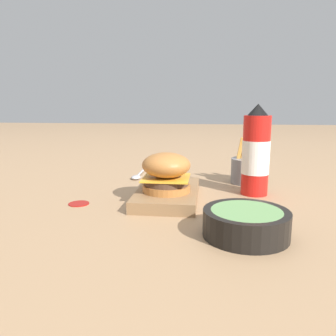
# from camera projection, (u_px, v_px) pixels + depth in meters

# --- Properties ---
(ground_plane) EXTENTS (6.00, 6.00, 0.00)m
(ground_plane) POSITION_uv_depth(u_px,v_px,m) (145.00, 198.00, 0.80)
(ground_plane) COLOR #9E7A56
(serving_board) EXTENTS (0.26, 0.14, 0.03)m
(serving_board) POSITION_uv_depth(u_px,v_px,m) (168.00, 193.00, 0.80)
(serving_board) COLOR olive
(serving_board) RESTS_ON ground_plane
(burger) EXTENTS (0.11, 0.11, 0.09)m
(burger) POSITION_uv_depth(u_px,v_px,m) (166.00, 172.00, 0.76)
(burger) COLOR #AD6B33
(burger) RESTS_ON serving_board
(ketchup_bottle) EXTENTS (0.07, 0.07, 0.23)m
(ketchup_bottle) POSITION_uv_depth(u_px,v_px,m) (256.00, 154.00, 0.82)
(ketchup_bottle) COLOR red
(ketchup_bottle) RESTS_ON ground_plane
(fries_basket) EXTENTS (0.10, 0.10, 0.13)m
(fries_basket) POSITION_uv_depth(u_px,v_px,m) (248.00, 170.00, 0.95)
(fries_basket) COLOR slate
(fries_basket) RESTS_ON ground_plane
(side_bowl) EXTENTS (0.15, 0.15, 0.05)m
(side_bowl) POSITION_uv_depth(u_px,v_px,m) (246.00, 222.00, 0.57)
(side_bowl) COLOR black
(side_bowl) RESTS_ON ground_plane
(spoon) EXTENTS (0.15, 0.03, 0.01)m
(spoon) POSITION_uv_depth(u_px,v_px,m) (138.00, 176.00, 1.03)
(spoon) COLOR #B2B2B7
(spoon) RESTS_ON ground_plane
(ketchup_puddle) EXTENTS (0.05, 0.05, 0.00)m
(ketchup_puddle) POSITION_uv_depth(u_px,v_px,m) (79.00, 203.00, 0.76)
(ketchup_puddle) COLOR #9E140F
(ketchup_puddle) RESTS_ON ground_plane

